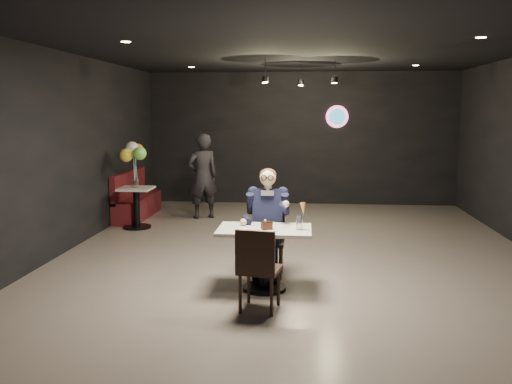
# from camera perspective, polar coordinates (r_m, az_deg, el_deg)

# --- Properties ---
(floor) EXTENTS (9.00, 9.00, 0.00)m
(floor) POSITION_cam_1_polar(r_m,az_deg,el_deg) (8.22, 4.32, -6.45)
(floor) COLOR #6D645B
(floor) RESTS_ON ground
(wall_sign) EXTENTS (0.50, 0.06, 0.50)m
(wall_sign) POSITION_cam_1_polar(r_m,az_deg,el_deg) (12.43, 8.53, 7.85)
(wall_sign) COLOR pink
(wall_sign) RESTS_ON floor
(pendant_lights) EXTENTS (1.40, 1.20, 0.36)m
(pendant_lights) POSITION_cam_1_polar(r_m,az_deg,el_deg) (9.98, 4.73, 12.85)
(pendant_lights) COLOR black
(pendant_lights) RESTS_ON floor
(main_table) EXTENTS (1.10, 0.70, 0.75)m
(main_table) POSITION_cam_1_polar(r_m,az_deg,el_deg) (6.49, 0.90, -7.07)
(main_table) COLOR silver
(main_table) RESTS_ON floor
(chair_far) EXTENTS (0.42, 0.46, 0.92)m
(chair_far) POSITION_cam_1_polar(r_m,az_deg,el_deg) (7.00, 1.25, -5.20)
(chair_far) COLOR black
(chair_far) RESTS_ON floor
(chair_near) EXTENTS (0.49, 0.52, 0.92)m
(chair_near) POSITION_cam_1_polar(r_m,az_deg,el_deg) (5.84, 0.40, -7.99)
(chair_near) COLOR black
(chair_near) RESTS_ON floor
(seated_man) EXTENTS (0.60, 0.80, 1.44)m
(seated_man) POSITION_cam_1_polar(r_m,az_deg,el_deg) (6.94, 1.26, -3.11)
(seated_man) COLOR black
(seated_man) RESTS_ON floor
(dessert_plate) EXTENTS (0.21, 0.21, 0.01)m
(dessert_plate) POSITION_cam_1_polar(r_m,az_deg,el_deg) (6.29, 1.40, -4.00)
(dessert_plate) COLOR white
(dessert_plate) RESTS_ON main_table
(cake_slice) EXTENTS (0.14, 0.13, 0.08)m
(cake_slice) POSITION_cam_1_polar(r_m,az_deg,el_deg) (6.28, 1.13, -3.56)
(cake_slice) COLOR black
(cake_slice) RESTS_ON dessert_plate
(mint_leaf) EXTENTS (0.06, 0.04, 0.01)m
(mint_leaf) POSITION_cam_1_polar(r_m,az_deg,el_deg) (6.28, 1.86, -3.22)
(mint_leaf) COLOR green
(mint_leaf) RESTS_ON cake_slice
(sundae_glass) EXTENTS (0.08, 0.08, 0.17)m
(sundae_glass) POSITION_cam_1_polar(r_m,az_deg,el_deg) (6.33, 4.59, -3.21)
(sundae_glass) COLOR silver
(sundae_glass) RESTS_ON main_table
(wafer_cone) EXTENTS (0.09, 0.09, 0.14)m
(wafer_cone) POSITION_cam_1_polar(r_m,az_deg,el_deg) (6.28, 4.99, -1.77)
(wafer_cone) COLOR tan
(wafer_cone) RESTS_ON sundae_glass
(booth_bench) EXTENTS (0.46, 1.85, 0.93)m
(booth_bench) POSITION_cam_1_polar(r_m,az_deg,el_deg) (11.13, -12.38, -0.26)
(booth_bench) COLOR #4B1011
(booth_bench) RESTS_ON floor
(side_table) EXTENTS (0.58, 0.58, 0.72)m
(side_table) POSITION_cam_1_polar(r_m,az_deg,el_deg) (10.11, -12.45, -1.71)
(side_table) COLOR silver
(side_table) RESTS_ON floor
(balloon_vase) EXTENTS (0.11, 0.11, 0.16)m
(balloon_vase) POSITION_cam_1_polar(r_m,az_deg,el_deg) (10.04, -12.54, 0.92)
(balloon_vase) COLOR silver
(balloon_vase) RESTS_ON side_table
(balloon_bunch) EXTENTS (0.44, 0.44, 0.72)m
(balloon_bunch) POSITION_cam_1_polar(r_m,az_deg,el_deg) (10.00, -12.61, 3.37)
(balloon_bunch) COLOR yellow
(balloon_bunch) RESTS_ON balloon_vase
(passerby) EXTENTS (0.73, 0.64, 1.68)m
(passerby) POSITION_cam_1_polar(r_m,az_deg,el_deg) (10.78, -5.64, 1.66)
(passerby) COLOR black
(passerby) RESTS_ON floor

